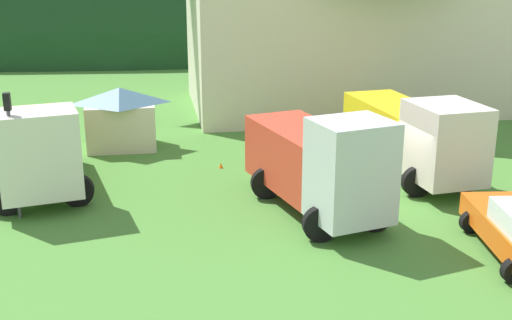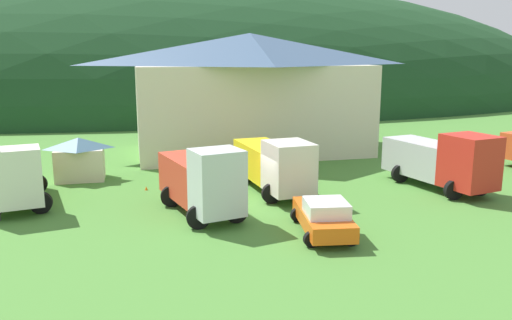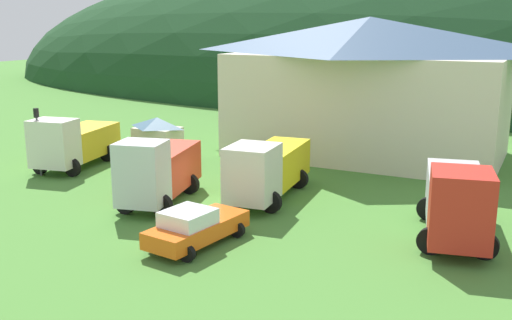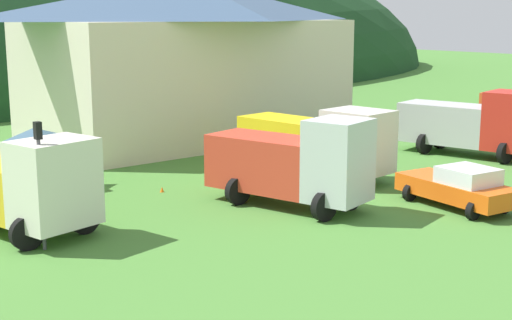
% 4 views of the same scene
% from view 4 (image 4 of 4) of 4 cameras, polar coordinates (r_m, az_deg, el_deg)
% --- Properties ---
extents(ground_plane, '(200.00, 200.00, 0.00)m').
position_cam_4_polar(ground_plane, '(31.59, 5.55, -2.31)').
color(ground_plane, '#477F33').
extents(depot_building, '(19.23, 10.93, 9.43)m').
position_cam_4_polar(depot_building, '(44.05, -5.36, 7.97)').
color(depot_building, beige).
rests_on(depot_building, ground).
extents(play_shed_cream, '(3.17, 2.30, 2.71)m').
position_cam_4_polar(play_shed_cream, '(32.29, -16.73, 0.10)').
color(play_shed_cream, beige).
rests_on(play_shed_cream, ground).
extents(heavy_rig_striped, '(4.15, 7.17, 3.42)m').
position_cam_4_polar(heavy_rig_striped, '(26.54, -17.91, -1.76)').
color(heavy_rig_striped, silver).
rests_on(heavy_rig_striped, ground).
extents(tow_truck_silver, '(3.91, 6.87, 3.62)m').
position_cam_4_polar(tow_truck_silver, '(28.28, 3.05, -0.18)').
color(tow_truck_silver, silver).
rests_on(tow_truck_silver, ground).
extents(flatbed_truck_yellow, '(3.52, 7.93, 3.28)m').
position_cam_4_polar(flatbed_truck_yellow, '(33.74, 5.00, 1.53)').
color(flatbed_truck_yellow, silver).
rests_on(flatbed_truck_yellow, ground).
extents(crane_truck_red, '(4.02, 7.60, 3.52)m').
position_cam_4_polar(crane_truck_red, '(40.16, 16.73, 2.81)').
color(crane_truck_red, red).
rests_on(crane_truck_red, ground).
extents(service_pickup_orange, '(2.78, 5.03, 1.66)m').
position_cam_4_polar(service_pickup_orange, '(29.49, 15.44, -2.01)').
color(service_pickup_orange, '#ED5C14').
rests_on(service_pickup_orange, ground).
extents(traffic_light_west, '(0.20, 0.32, 4.13)m').
position_cam_4_polar(traffic_light_west, '(23.98, -16.39, -0.91)').
color(traffic_light_west, '#4C4C51').
rests_on(traffic_light_west, ground).
extents(traffic_cone_near_pickup, '(0.36, 0.36, 0.45)m').
position_cam_4_polar(traffic_cone_near_pickup, '(31.30, -7.29, -2.48)').
color(traffic_cone_near_pickup, orange).
rests_on(traffic_cone_near_pickup, ground).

